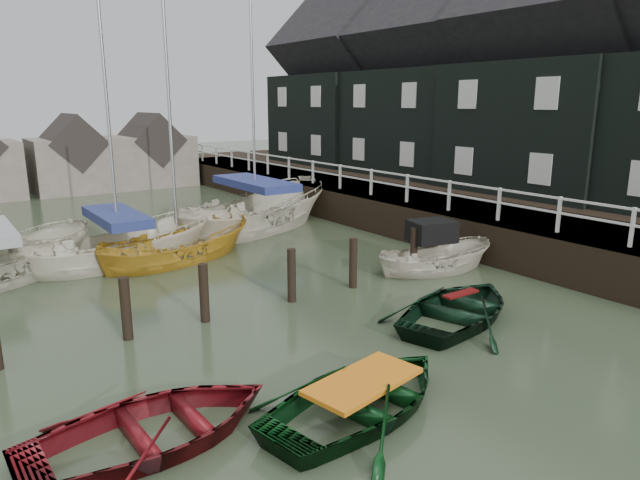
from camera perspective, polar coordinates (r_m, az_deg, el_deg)
ground at (r=11.89m, az=0.05°, el=-11.29°), size 120.00×120.00×0.00m
pier at (r=24.87m, az=4.72°, el=3.63°), size 3.04×32.00×2.70m
land_strip at (r=28.78m, az=13.21°, el=3.25°), size 14.00×38.00×1.50m
quay_houses at (r=27.47m, az=16.00°, el=14.53°), size 6.52×28.14×10.01m
mooring_pilings at (r=13.64m, az=-11.15°, el=-5.95°), size 13.72×0.22×1.80m
far_sheds at (r=35.67m, az=-23.70°, el=7.44°), size 14.00×4.08×4.39m
rowboat_red at (r=9.47m, az=-16.12°, el=-18.92°), size 3.98×2.91×0.80m
rowboat_green at (r=9.92m, az=4.29°, el=-16.76°), size 4.37×3.49×0.81m
rowboat_dkgreen at (r=14.01m, az=13.75°, el=-7.73°), size 4.79×4.03×0.85m
motorboat at (r=17.65m, az=11.35°, el=-2.73°), size 4.04×2.28×2.28m
sailboat_b at (r=19.40m, az=-19.34°, el=-1.93°), size 6.66×3.10×11.08m
sailboat_c at (r=19.19m, az=-13.97°, el=-1.87°), size 5.93×3.34×9.40m
sailboat_d at (r=23.37m, az=-6.40°, el=1.32°), size 8.69×5.78×11.75m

